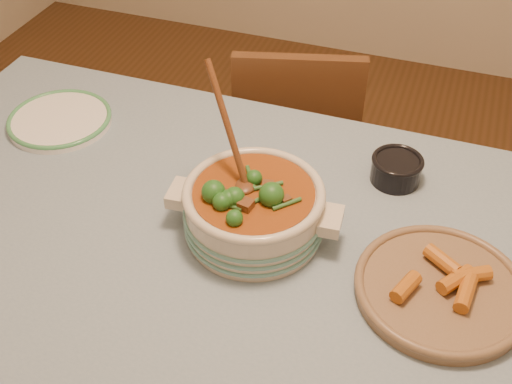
% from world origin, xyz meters
% --- Properties ---
extents(dining_table, '(1.68, 1.08, 0.76)m').
position_xyz_m(dining_table, '(0.00, 0.00, 0.66)').
color(dining_table, brown).
rests_on(dining_table, floor).
extents(stew_casserole, '(0.37, 0.30, 0.34)m').
position_xyz_m(stew_casserole, '(0.06, 0.07, 0.83)').
color(stew_casserole, beige).
rests_on(stew_casserole, dining_table).
extents(white_plate, '(0.29, 0.29, 0.02)m').
position_xyz_m(white_plate, '(-0.54, 0.28, 0.77)').
color(white_plate, white).
rests_on(white_plate, dining_table).
extents(condiment_bowl, '(0.15, 0.15, 0.06)m').
position_xyz_m(condiment_bowl, '(0.31, 0.34, 0.79)').
color(condiment_bowl, black).
rests_on(condiment_bowl, dining_table).
extents(fried_plate, '(0.36, 0.36, 0.05)m').
position_xyz_m(fried_plate, '(0.45, 0.03, 0.78)').
color(fried_plate, brown).
rests_on(fried_plate, dining_table).
extents(chair_far, '(0.47, 0.47, 0.82)m').
position_xyz_m(chair_far, '(-0.05, 0.80, 0.46)').
color(chair_far, brown).
rests_on(chair_far, floor).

